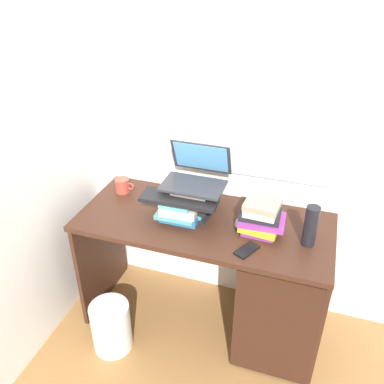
{
  "coord_description": "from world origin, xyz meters",
  "views": [
    {
      "loc": [
        0.52,
        -1.77,
        2.06
      ],
      "look_at": [
        -0.06,
        -0.02,
        0.95
      ],
      "focal_mm": 38.15,
      "sensor_mm": 36.0,
      "label": 1
    }
  ],
  "objects_px": {
    "book_stack_side": "(261,217)",
    "wastebasket": "(111,326)",
    "water_bottle": "(311,226)",
    "keyboard": "(179,199)",
    "mug": "(123,186)",
    "book_stack_keyboard_riser": "(180,211)",
    "laptop": "(196,174)",
    "desk": "(262,285)",
    "book_stack_tall": "(193,200)",
    "cell_phone": "(247,250)",
    "computer_mouse": "(240,223)"
  },
  "relations": [
    {
      "from": "book_stack_keyboard_riser",
      "to": "mug",
      "type": "distance_m",
      "value": 0.47
    },
    {
      "from": "desk",
      "to": "mug",
      "type": "relative_size",
      "value": 11.47
    },
    {
      "from": "keyboard",
      "to": "computer_mouse",
      "type": "height_order",
      "value": "keyboard"
    },
    {
      "from": "book_stack_keyboard_riser",
      "to": "keyboard",
      "type": "bearing_deg",
      "value": -155.12
    },
    {
      "from": "keyboard",
      "to": "water_bottle",
      "type": "bearing_deg",
      "value": -1.41
    },
    {
      "from": "laptop",
      "to": "mug",
      "type": "xyz_separation_m",
      "value": [
        -0.48,
        0.03,
        -0.18
      ]
    },
    {
      "from": "water_bottle",
      "to": "wastebasket",
      "type": "xyz_separation_m",
      "value": [
        -1.0,
        -0.33,
        -0.72
      ]
    },
    {
      "from": "book_stack_side",
      "to": "laptop",
      "type": "bearing_deg",
      "value": 164.05
    },
    {
      "from": "desk",
      "to": "book_stack_tall",
      "type": "height_order",
      "value": "book_stack_tall"
    },
    {
      "from": "water_bottle",
      "to": "wastebasket",
      "type": "distance_m",
      "value": 1.28
    },
    {
      "from": "desk",
      "to": "wastebasket",
      "type": "height_order",
      "value": "desk"
    },
    {
      "from": "keyboard",
      "to": "cell_phone",
      "type": "xyz_separation_m",
      "value": [
        0.41,
        -0.15,
        -0.13
      ]
    },
    {
      "from": "keyboard",
      "to": "computer_mouse",
      "type": "distance_m",
      "value": 0.35
    },
    {
      "from": "laptop",
      "to": "water_bottle",
      "type": "distance_m",
      "value": 0.67
    },
    {
      "from": "book_stack_tall",
      "to": "computer_mouse",
      "type": "height_order",
      "value": "book_stack_tall"
    },
    {
      "from": "book_stack_tall",
      "to": "laptop",
      "type": "distance_m",
      "value": 0.15
    },
    {
      "from": "water_bottle",
      "to": "cell_phone",
      "type": "distance_m",
      "value": 0.34
    },
    {
      "from": "wastebasket",
      "to": "water_bottle",
      "type": "bearing_deg",
      "value": 18.3
    },
    {
      "from": "desk",
      "to": "book_stack_keyboard_riser",
      "type": "relative_size",
      "value": 6.24
    },
    {
      "from": "book_stack_side",
      "to": "wastebasket",
      "type": "distance_m",
      "value": 1.1
    },
    {
      "from": "wastebasket",
      "to": "computer_mouse",
      "type": "bearing_deg",
      "value": 30.4
    },
    {
      "from": "cell_phone",
      "to": "keyboard",
      "type": "bearing_deg",
      "value": -173.41
    },
    {
      "from": "computer_mouse",
      "to": "mug",
      "type": "height_order",
      "value": "mug"
    },
    {
      "from": "cell_phone",
      "to": "wastebasket",
      "type": "height_order",
      "value": "cell_phone"
    },
    {
      "from": "book_stack_tall",
      "to": "cell_phone",
      "type": "height_order",
      "value": "book_stack_tall"
    },
    {
      "from": "desk",
      "to": "computer_mouse",
      "type": "xyz_separation_m",
      "value": [
        -0.16,
        0.04,
        0.37
      ]
    },
    {
      "from": "keyboard",
      "to": "book_stack_keyboard_riser",
      "type": "bearing_deg",
      "value": 23.09
    },
    {
      "from": "keyboard",
      "to": "computer_mouse",
      "type": "bearing_deg",
      "value": 7.09
    },
    {
      "from": "book_stack_keyboard_riser",
      "to": "mug",
      "type": "relative_size",
      "value": 1.84
    },
    {
      "from": "keyboard",
      "to": "mug",
      "type": "distance_m",
      "value": 0.48
    },
    {
      "from": "book_stack_tall",
      "to": "wastebasket",
      "type": "distance_m",
      "value": 0.89
    },
    {
      "from": "book_stack_side",
      "to": "mug",
      "type": "height_order",
      "value": "book_stack_side"
    },
    {
      "from": "keyboard",
      "to": "water_bottle",
      "type": "relative_size",
      "value": 1.9
    },
    {
      "from": "book_stack_tall",
      "to": "computer_mouse",
      "type": "relative_size",
      "value": 2.29
    },
    {
      "from": "book_stack_keyboard_riser",
      "to": "keyboard",
      "type": "relative_size",
      "value": 0.53
    },
    {
      "from": "book_stack_tall",
      "to": "book_stack_keyboard_riser",
      "type": "distance_m",
      "value": 0.1
    },
    {
      "from": "laptop",
      "to": "mug",
      "type": "bearing_deg",
      "value": 176.95
    },
    {
      "from": "keyboard",
      "to": "wastebasket",
      "type": "bearing_deg",
      "value": -135.74
    },
    {
      "from": "desk",
      "to": "book_stack_tall",
      "type": "xyz_separation_m",
      "value": [
        -0.44,
        0.07,
        0.44
      ]
    },
    {
      "from": "laptop",
      "to": "wastebasket",
      "type": "relative_size",
      "value": 1.08
    },
    {
      "from": "mug",
      "to": "cell_phone",
      "type": "relative_size",
      "value": 0.9
    },
    {
      "from": "book_stack_side",
      "to": "wastebasket",
      "type": "relative_size",
      "value": 0.77
    },
    {
      "from": "book_stack_keyboard_riser",
      "to": "book_stack_tall",
      "type": "bearing_deg",
      "value": 61.42
    },
    {
      "from": "laptop",
      "to": "cell_phone",
      "type": "height_order",
      "value": "laptop"
    },
    {
      "from": "desk",
      "to": "wastebasket",
      "type": "xyz_separation_m",
      "value": [
        -0.8,
        -0.34,
        -0.26
      ]
    },
    {
      "from": "book_stack_side",
      "to": "water_bottle",
      "type": "xyz_separation_m",
      "value": [
        0.25,
        -0.03,
        0.02
      ]
    },
    {
      "from": "mug",
      "to": "wastebasket",
      "type": "distance_m",
      "value": 0.84
    },
    {
      "from": "book_stack_keyboard_riser",
      "to": "laptop",
      "type": "xyz_separation_m",
      "value": [
        0.05,
        0.15,
        0.16
      ]
    },
    {
      "from": "computer_mouse",
      "to": "wastebasket",
      "type": "bearing_deg",
      "value": -149.6
    },
    {
      "from": "desk",
      "to": "water_bottle",
      "type": "bearing_deg",
      "value": -3.07
    }
  ]
}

